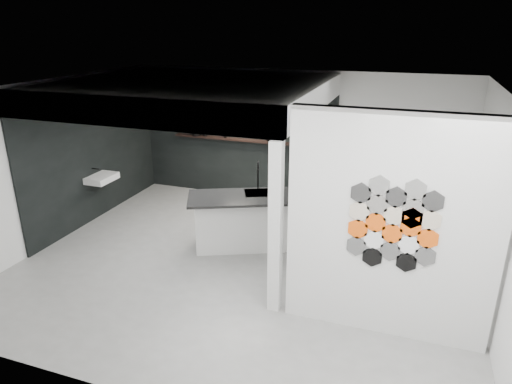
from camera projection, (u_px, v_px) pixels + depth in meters
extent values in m
cube|color=gray|center=(244.00, 264.00, 7.40)|extent=(7.00, 6.00, 0.01)
cube|color=silver|center=(390.00, 229.00, 5.34)|extent=(2.45, 0.15, 2.80)
cube|color=black|center=(236.00, 144.00, 10.02)|extent=(4.40, 0.04, 2.35)
cube|color=black|center=(96.00, 158.00, 8.95)|extent=(0.04, 4.00, 2.35)
cube|color=silver|center=(192.00, 93.00, 7.80)|extent=(4.40, 4.00, 0.40)
cube|color=silver|center=(275.00, 230.00, 5.85)|extent=(0.16, 0.16, 2.35)
cube|color=silver|center=(127.00, 112.00, 6.10)|extent=(4.40, 0.16, 0.40)
cube|color=silver|center=(102.00, 178.00, 8.82)|extent=(0.40, 0.60, 0.12)
cube|color=black|center=(238.00, 140.00, 9.85)|extent=(3.00, 0.15, 0.04)
cube|color=silver|center=(244.00, 222.00, 7.82)|extent=(1.72, 1.20, 0.93)
cube|color=black|center=(244.00, 197.00, 7.57)|extent=(2.01, 1.49, 0.04)
cube|color=black|center=(259.00, 193.00, 7.71)|extent=(0.61, 0.57, 0.02)
cylinder|color=black|center=(258.00, 177.00, 7.84)|extent=(0.03, 0.03, 0.43)
torus|color=black|center=(258.00, 166.00, 7.70)|extent=(0.08, 0.15, 0.15)
cylinder|color=black|center=(196.00, 132.00, 10.13)|extent=(0.23, 0.23, 0.16)
ellipsoid|color=black|center=(270.00, 137.00, 9.60)|extent=(0.25, 0.25, 0.17)
cylinder|color=gray|center=(299.00, 141.00, 9.41)|extent=(0.17, 0.17, 0.11)
cylinder|color=gray|center=(299.00, 140.00, 9.40)|extent=(0.14, 0.14, 0.16)
cylinder|color=black|center=(225.00, 134.00, 9.91)|extent=(0.08, 0.08, 0.16)
cylinder|color=black|center=(205.00, 133.00, 10.07)|extent=(0.10, 0.10, 0.11)
cylinder|color=black|center=(356.00, 246.00, 5.46)|extent=(0.26, 0.02, 0.26)
cylinder|color=#F2550C|center=(358.00, 229.00, 5.38)|extent=(0.26, 0.02, 0.26)
cylinder|color=beige|center=(359.00, 211.00, 5.30)|extent=(0.26, 0.02, 0.26)
cylinder|color=#2D2D2D|center=(361.00, 193.00, 5.22)|extent=(0.26, 0.02, 0.26)
cylinder|color=black|center=(372.00, 257.00, 5.44)|extent=(0.26, 0.02, 0.26)
cylinder|color=white|center=(374.00, 240.00, 5.36)|extent=(0.26, 0.02, 0.26)
cylinder|color=#F2550C|center=(376.00, 222.00, 5.28)|extent=(0.26, 0.02, 0.26)
cylinder|color=#66635E|center=(377.00, 204.00, 5.20)|extent=(0.26, 0.02, 0.26)
cylinder|color=silver|center=(379.00, 186.00, 5.13)|extent=(0.26, 0.02, 0.26)
cylinder|color=black|center=(390.00, 251.00, 5.34)|extent=(0.26, 0.02, 0.26)
cylinder|color=#F2550C|center=(392.00, 234.00, 5.26)|extent=(0.26, 0.02, 0.26)
cylinder|color=beige|center=(394.00, 216.00, 5.18)|extent=(0.26, 0.02, 0.26)
cylinder|color=#2D2D2D|center=(396.00, 197.00, 5.10)|extent=(0.26, 0.02, 0.26)
cylinder|color=black|center=(406.00, 262.00, 5.32)|extent=(0.26, 0.02, 0.26)
cylinder|color=white|center=(409.00, 245.00, 5.24)|extent=(0.26, 0.02, 0.26)
cylinder|color=#F2550C|center=(411.00, 227.00, 5.16)|extent=(0.26, 0.02, 0.26)
cylinder|color=#66635E|center=(413.00, 209.00, 5.08)|extent=(0.26, 0.02, 0.26)
cylinder|color=silver|center=(416.00, 190.00, 5.00)|extent=(0.26, 0.02, 0.26)
cylinder|color=black|center=(425.00, 256.00, 5.22)|extent=(0.26, 0.02, 0.26)
cylinder|color=#F2550C|center=(428.00, 239.00, 5.14)|extent=(0.26, 0.02, 0.26)
cylinder|color=beige|center=(430.00, 220.00, 5.06)|extent=(0.26, 0.02, 0.26)
cylinder|color=#2D2D2D|center=(433.00, 201.00, 4.98)|extent=(0.26, 0.02, 0.26)
cylinder|color=#F2550C|center=(412.00, 218.00, 5.12)|extent=(0.26, 0.02, 0.26)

